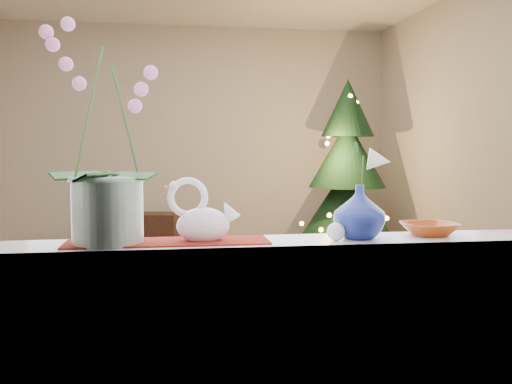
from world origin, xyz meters
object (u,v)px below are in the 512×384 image
paperweight (336,232)px  amber_dish (429,230)px  blue_vase (359,208)px  swan (203,212)px  side_table (146,237)px  orchid_pot (106,132)px  xmas_tree (347,173)px

paperweight → amber_dish: 0.39m
blue_vase → paperweight: (-0.10, -0.04, -0.08)m
blue_vase → amber_dish: blue_vase is taller
paperweight → amber_dish: bearing=9.4°
swan → blue_vase: 0.57m
swan → side_table: 4.50m
paperweight → side_table: paperweight is taller
orchid_pot → blue_vase: 0.93m
amber_dish → side_table: amber_dish is taller
swan → xmas_tree: 4.34m
blue_vase → side_table: bearing=102.1°
amber_dish → swan: bearing=-178.7°
xmas_tree → amber_dish: bearing=-103.4°
swan → blue_vase: (0.57, -0.01, 0.01)m
swan → paperweight: (0.47, -0.04, -0.07)m
blue_vase → xmas_tree: size_ratio=0.11×
swan → paperweight: 0.48m
blue_vase → amber_dish: 0.30m
orchid_pot → paperweight: (0.79, -0.05, -0.35)m
xmas_tree → orchid_pot: bearing=-118.2°
orchid_pot → amber_dish: orchid_pot is taller
orchid_pot → blue_vase: orchid_pot is taller
blue_vase → side_table: 4.59m
blue_vase → amber_dish: (0.28, 0.03, -0.09)m
orchid_pot → xmas_tree: xmas_tree is taller
orchid_pot → xmas_tree: 4.49m
swan → xmas_tree: size_ratio=0.13×
orchid_pot → swan: (0.32, -0.01, -0.27)m
paperweight → xmas_tree: bearing=71.7°
amber_dish → xmas_tree: bearing=76.6°
orchid_pot → amber_dish: size_ratio=4.47×
amber_dish → xmas_tree: (0.94, 3.93, 0.06)m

